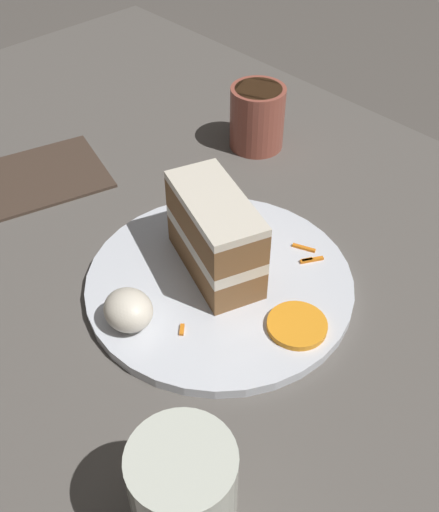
{
  "coord_description": "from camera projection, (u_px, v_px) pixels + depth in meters",
  "views": [
    {
      "loc": [
        -0.34,
        0.31,
        0.48
      ],
      "look_at": [
        -0.02,
        0.01,
        0.07
      ],
      "focal_mm": 42.0,
      "sensor_mm": 36.0,
      "label": 1
    }
  ],
  "objects": [
    {
      "name": "cream_dollop",
      "position": [
        128.0,
        310.0,
        0.57
      ],
      "size": [
        0.05,
        0.05,
        0.04
      ],
      "primitive_type": "ellipsoid",
      "color": "silver",
      "rests_on": "plate"
    },
    {
      "name": "menu_card",
      "position": [
        31.0,
        179.0,
        0.77
      ],
      "size": [
        0.18,
        0.21,
        0.0
      ],
      "primitive_type": "cube",
      "rotation": [
        0.0,
        0.0,
        2.88
      ],
      "color": "#423328",
      "rests_on": "dining_table"
    },
    {
      "name": "cake_slice",
      "position": [
        218.0,
        233.0,
        0.61
      ],
      "size": [
        0.14,
        0.1,
        0.09
      ],
      "rotation": [
        0.0,
        0.0,
        1.24
      ],
      "color": "brown",
      "rests_on": "plate"
    },
    {
      "name": "drinking_glass",
      "position": [
        184.0,
        497.0,
        0.42
      ],
      "size": [
        0.08,
        0.08,
        0.1
      ],
      "color": "beige",
      "rests_on": "dining_table"
    },
    {
      "name": "dining_table",
      "position": [
        212.0,
        279.0,
        0.65
      ],
      "size": [
        1.33,
        0.82,
        0.02
      ],
      "primitive_type": "cube",
      "color": "#56514C",
      "rests_on": "ground"
    },
    {
      "name": "coffee_mug",
      "position": [
        257.0,
        115.0,
        0.8
      ],
      "size": [
        0.07,
        0.07,
        0.09
      ],
      "color": "#994C3D",
      "rests_on": "dining_table"
    },
    {
      "name": "ground_plane",
      "position": [
        212.0,
        287.0,
        0.66
      ],
      "size": [
        6.0,
        6.0,
        0.0
      ],
      "primitive_type": "plane",
      "color": "#4C4742",
      "rests_on": "ground"
    },
    {
      "name": "orange_garnish",
      "position": [
        300.0,
        323.0,
        0.57
      ],
      "size": [
        0.06,
        0.06,
        0.01
      ],
      "primitive_type": "cylinder",
      "color": "orange",
      "rests_on": "plate"
    },
    {
      "name": "plate",
      "position": [
        219.0,
        282.0,
        0.63
      ],
      "size": [
        0.28,
        0.28,
        0.01
      ],
      "primitive_type": "cylinder",
      "color": "silver",
      "rests_on": "dining_table"
    },
    {
      "name": "carrot_shreds_scatter",
      "position": [
        289.0,
        266.0,
        0.63
      ],
      "size": [
        0.04,
        0.19,
        0.0
      ],
      "color": "orange",
      "rests_on": "plate"
    }
  ]
}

